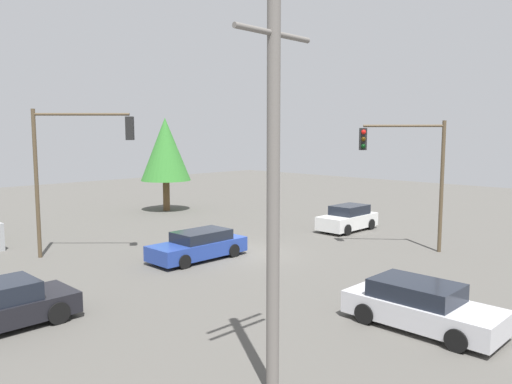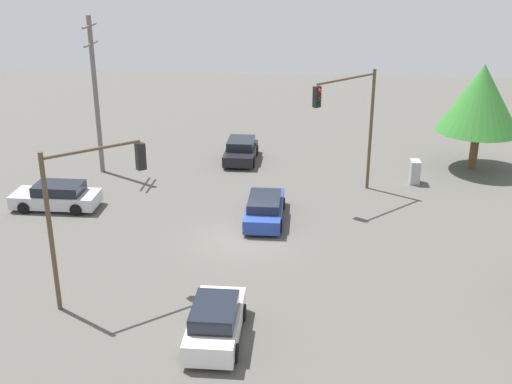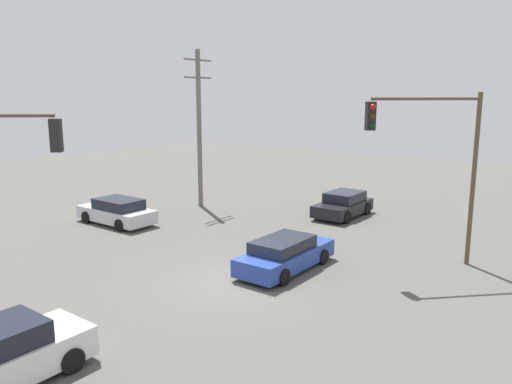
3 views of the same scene
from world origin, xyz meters
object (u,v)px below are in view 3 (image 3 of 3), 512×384
Objects in this scene: sedan_blue at (285,254)px; traffic_signal_main at (435,149)px; sedan_silver at (117,212)px; sedan_dark at (343,205)px; sedan_white at (0,357)px.

sedan_blue is 0.68× the size of traffic_signal_main.
sedan_silver is at bearing 176.98° from sedan_blue.
sedan_dark is at bearing -45.46° from sedan_silver.
sedan_silver is (8.64, -8.78, -0.01)m from sedan_dark.
sedan_silver is 16.13m from traffic_signal_main.
sedan_white is 1.00× the size of sedan_dark.
sedan_silver is (-11.12, -10.07, -0.06)m from sedan_white.
sedan_blue is (-10.54, 0.94, -0.08)m from sedan_white.
sedan_blue is 9.49m from sedan_dark.
sedan_dark reaches higher than sedan_silver.
sedan_dark reaches higher than sedan_blue.
traffic_signal_main is at bearing -78.32° from sedan_silver.
sedan_white is 19.80m from sedan_dark.
traffic_signal_main is at bearing 69.89° from sedan_white.
sedan_white reaches higher than sedan_blue.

